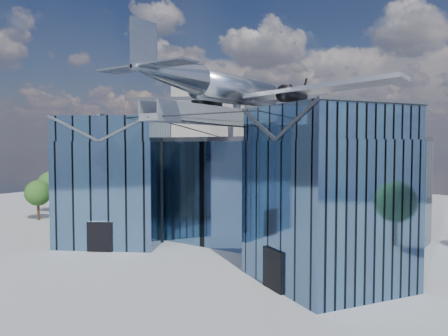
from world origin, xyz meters
The scene contains 5 objects.
ground_plane centered at (0.00, 0.00, 0.00)m, with size 120.00×120.00×0.00m, color gray.
museum centered at (0.00, 5.82, 5.54)m, with size 32.88×24.50×17.60m.
bg_towers centered at (1.45, 50.49, 10.01)m, with size 77.00×24.50×26.00m.
tree_plaza_w centered at (-27.57, 1.46, 3.31)m, with size 3.72×3.72×4.89m.
tree_side_w centered at (-31.62, 5.84, 3.79)m, with size 4.01×4.01×5.60m.
Camera 1 is at (21.76, -28.44, 9.16)m, focal length 35.00 mm.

